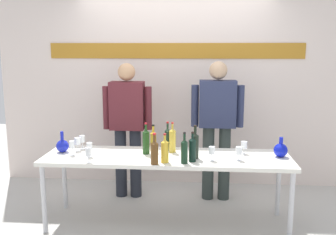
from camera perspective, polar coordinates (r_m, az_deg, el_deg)
name	(u,v)px	position (r m, az deg, el deg)	size (l,w,h in m)	color
ground_plane	(167,223)	(4.24, -0.17, -15.40)	(10.00, 10.00, 0.00)	#B7B4AE
back_wall	(175,73)	(5.15, 1.07, 6.58)	(4.76, 0.11, 3.00)	silver
display_table	(167,161)	(3.99, -0.18, -6.44)	(2.54, 0.70, 0.74)	white
decanter_blue_left	(62,146)	(4.24, -15.43, -4.05)	(0.13, 0.13, 0.23)	#1722B4
decanter_blue_right	(281,150)	(4.07, 16.41, -4.66)	(0.14, 0.14, 0.21)	#0E1ABE
presenter_left	(127,122)	(4.70, -6.05, -0.64)	(0.60, 0.22, 1.66)	#1F222B
presenter_right	(217,121)	(4.62, 7.31, -0.56)	(0.62, 0.22, 1.69)	#2C3533
wine_bottle_0	(165,150)	(3.72, -0.43, -4.89)	(0.07, 0.07, 0.29)	gold
wine_bottle_1	(192,149)	(3.75, 3.65, -4.67)	(0.07, 0.07, 0.30)	black
wine_bottle_2	(154,151)	(3.66, -2.03, -5.06)	(0.07, 0.07, 0.30)	#553515
wine_bottle_3	(153,140)	(4.10, -2.20, -3.42)	(0.06, 0.06, 0.29)	gold
wine_bottle_4	(195,145)	(3.85, 4.05, -4.06)	(0.07, 0.07, 0.34)	black
wine_bottle_5	(168,138)	(4.15, -0.05, -3.13)	(0.06, 0.06, 0.32)	#1C3324
wine_bottle_6	(146,141)	(4.01, -3.29, -3.50)	(0.07, 0.07, 0.33)	#1B4016
wine_bottle_7	(172,140)	(4.07, 0.66, -3.31)	(0.07, 0.07, 0.32)	gold
wine_bottle_8	(184,151)	(3.69, 2.45, -4.94)	(0.07, 0.07, 0.31)	black
wine_glass_left_0	(89,147)	(3.98, -11.61, -4.32)	(0.06, 0.06, 0.15)	white
wine_glass_left_1	(82,139)	(4.31, -12.65, -3.19)	(0.06, 0.06, 0.15)	white
wine_glass_left_2	(72,145)	(4.09, -14.10, -4.00)	(0.06, 0.06, 0.15)	white
wine_glass_left_3	(88,152)	(3.80, -11.79, -5.08)	(0.06, 0.06, 0.15)	white
wine_glass_left_4	(78,141)	(4.23, -13.29, -3.46)	(0.07, 0.07, 0.15)	white
wine_glass_right_0	(212,151)	(3.80, 6.54, -4.92)	(0.06, 0.06, 0.14)	white
wine_glass_right_1	(244,145)	(4.10, 11.25, -4.04)	(0.07, 0.07, 0.13)	white
wine_glass_right_2	(239,151)	(3.85, 10.50, -4.91)	(0.07, 0.07, 0.14)	white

